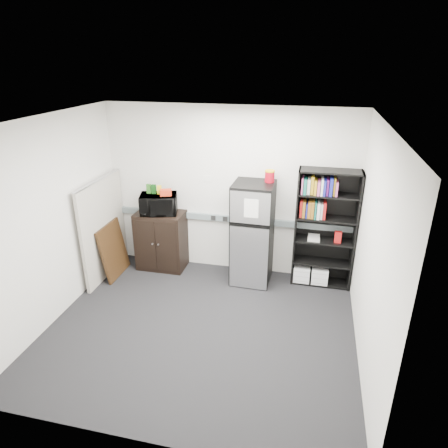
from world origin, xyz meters
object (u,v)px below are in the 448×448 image
bookshelf (324,226)px  microwave (159,204)px  cabinet (161,240)px  refrigerator (252,234)px  cubicle_partition (104,228)px

bookshelf → microwave: size_ratio=3.19×
cabinet → refrigerator: (1.55, -0.08, 0.32)m
cubicle_partition → cabinet: cubicle_partition is taller
cubicle_partition → microwave: (0.80, 0.40, 0.34)m
cubicle_partition → refrigerator: same height
bookshelf → cubicle_partition: 3.45m
cubicle_partition → refrigerator: size_ratio=1.00×
microwave → bookshelf: bearing=-13.9°
cubicle_partition → microwave: size_ratio=2.79×
cabinet → cubicle_partition: bearing=-152.1°
bookshelf → cubicle_partition: bearing=-171.9°
bookshelf → refrigerator: (-1.06, -0.15, -0.16)m
refrigerator → microwave: bearing=179.0°
cabinet → bookshelf: bearing=1.4°
cabinet → microwave: microwave is taller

